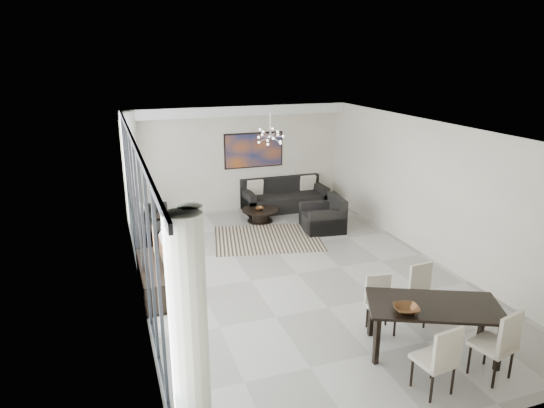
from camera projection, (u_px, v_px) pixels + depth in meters
name	position (u px, v px, depth m)	size (l,w,h in m)	color
room_shell	(320.00, 202.00, 9.38)	(6.00, 9.00, 2.90)	#A8A39B
window_wall	(144.00, 219.00, 8.33)	(0.37, 8.95, 2.90)	white
soffit	(237.00, 111.00, 12.72)	(5.98, 0.40, 0.26)	white
painting	(254.00, 150.00, 13.36)	(1.68, 0.04, 0.98)	#AD5018
chandelier	(270.00, 136.00, 11.31)	(0.66, 0.66, 0.71)	silver
rug	(268.00, 238.00, 11.49)	(2.48, 1.91, 0.01)	black
coffee_table	(260.00, 215.00, 12.62)	(0.94, 0.94, 0.33)	black
bowl_coffee	(259.00, 209.00, 12.51)	(0.24, 0.24, 0.07)	brown
sofa_main	(284.00, 199.00, 13.64)	(2.34, 0.96, 0.85)	black
loveseat	(150.00, 226.00, 11.52)	(0.93, 1.65, 0.82)	black
armchair	(324.00, 219.00, 12.01)	(1.05, 1.10, 0.84)	black
side_table	(159.00, 223.00, 11.56)	(0.37, 0.37, 0.51)	black
tv_console	(154.00, 279.00, 8.80)	(0.50, 1.76, 0.55)	black
television	(161.00, 249.00, 8.73)	(0.96, 0.13, 0.55)	gray
dining_table	(434.00, 310.00, 6.93)	(2.08, 1.61, 0.77)	black
dining_chair_sw	(440.00, 356.00, 6.06)	(0.51, 0.51, 0.99)	beige
dining_chair_se	(501.00, 341.00, 6.34)	(0.58, 0.58, 1.04)	beige
dining_chair_nw	(380.00, 300.00, 7.58)	(0.47, 0.47, 0.90)	beige
dining_chair_ne	(424.00, 289.00, 7.89)	(0.47, 0.47, 0.93)	beige
bowl_dining	(406.00, 309.00, 6.69)	(0.35, 0.35, 0.09)	brown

